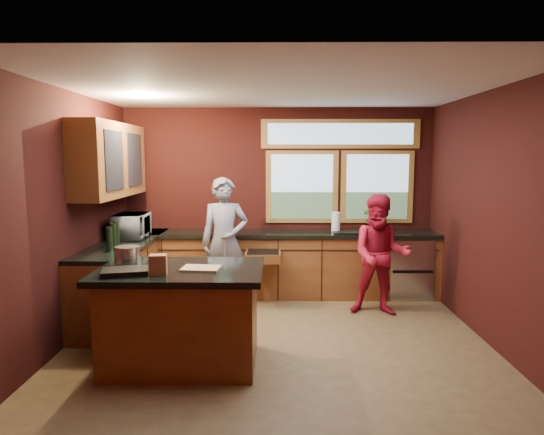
{
  "coord_description": "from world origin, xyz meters",
  "views": [
    {
      "loc": [
        -0.01,
        -5.13,
        1.99
      ],
      "look_at": [
        -0.07,
        0.4,
        1.3
      ],
      "focal_mm": 32.0,
      "sensor_mm": 36.0,
      "label": 1
    }
  ],
  "objects_px": {
    "island": "(182,316)",
    "person_grey": "(225,242)",
    "stock_pot": "(127,255)",
    "person_red": "(380,255)",
    "cutting_board": "(201,268)"
  },
  "relations": [
    {
      "from": "island",
      "to": "person_grey",
      "type": "relative_size",
      "value": 0.9
    },
    {
      "from": "person_grey",
      "to": "person_red",
      "type": "distance_m",
      "value": 2.04
    },
    {
      "from": "island",
      "to": "cutting_board",
      "type": "height_order",
      "value": "cutting_board"
    },
    {
      "from": "person_grey",
      "to": "stock_pot",
      "type": "distance_m",
      "value": 1.92
    },
    {
      "from": "person_red",
      "to": "stock_pot",
      "type": "height_order",
      "value": "person_red"
    },
    {
      "from": "island",
      "to": "stock_pot",
      "type": "distance_m",
      "value": 0.8
    },
    {
      "from": "island",
      "to": "person_grey",
      "type": "distance_m",
      "value": 1.95
    },
    {
      "from": "cutting_board",
      "to": "stock_pot",
      "type": "bearing_deg",
      "value": 165.07
    },
    {
      "from": "person_red",
      "to": "cutting_board",
      "type": "distance_m",
      "value": 2.56
    },
    {
      "from": "island",
      "to": "stock_pot",
      "type": "height_order",
      "value": "stock_pot"
    },
    {
      "from": "person_red",
      "to": "person_grey",
      "type": "bearing_deg",
      "value": 179.15
    },
    {
      "from": "stock_pot",
      "to": "person_red",
      "type": "bearing_deg",
      "value": 26.4
    },
    {
      "from": "person_grey",
      "to": "stock_pot",
      "type": "relative_size",
      "value": 7.18
    },
    {
      "from": "island",
      "to": "stock_pot",
      "type": "xyz_separation_m",
      "value": [
        -0.55,
        0.15,
        0.56
      ]
    },
    {
      "from": "cutting_board",
      "to": "island",
      "type": "bearing_deg",
      "value": 165.96
    }
  ]
}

